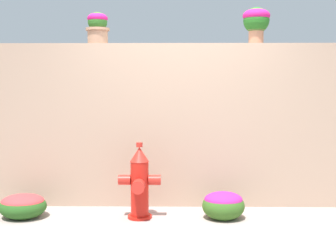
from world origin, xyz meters
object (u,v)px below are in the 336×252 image
(flower_bush_left, at_px, (223,204))
(flower_bush_right, at_px, (23,205))
(fire_hydrant, at_px, (140,184))
(potted_plant_2, at_px, (256,21))
(potted_plant_1, at_px, (98,26))

(flower_bush_left, height_order, flower_bush_right, flower_bush_left)
(fire_hydrant, relative_size, flower_bush_right, 1.62)
(potted_plant_2, bearing_deg, flower_bush_left, -124.04)
(potted_plant_2, height_order, flower_bush_left, potted_plant_2)
(flower_bush_left, bearing_deg, potted_plant_1, 157.41)
(potted_plant_2, distance_m, flower_bush_right, 3.47)
(flower_bush_left, distance_m, flower_bush_right, 2.23)
(flower_bush_right, bearing_deg, potted_plant_2, 13.58)
(flower_bush_right, bearing_deg, flower_bush_left, -0.32)
(fire_hydrant, bearing_deg, flower_bush_right, 179.45)
(fire_hydrant, bearing_deg, potted_plant_1, 131.58)
(potted_plant_2, bearing_deg, fire_hydrant, -154.35)
(potted_plant_1, xyz_separation_m, flower_bush_right, (-0.76, -0.60, -2.04))
(fire_hydrant, bearing_deg, flower_bush_left, -0.01)
(flower_bush_right, bearing_deg, fire_hydrant, -0.55)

